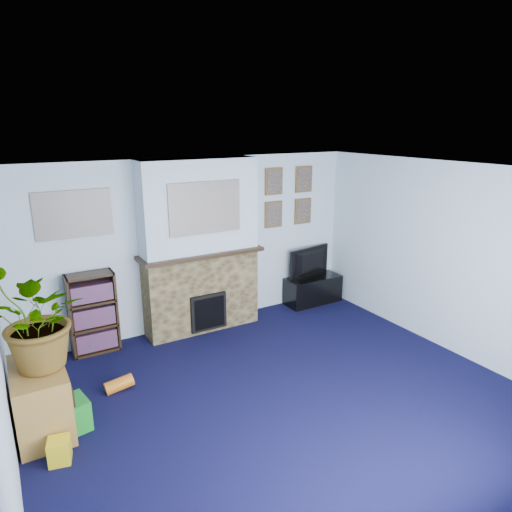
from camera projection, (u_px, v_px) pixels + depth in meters
floor at (280, 398)px, 4.88m from camera, size 5.00×4.50×0.01m
ceiling at (284, 172)px, 4.21m from camera, size 5.00×4.50×0.01m
wall_back at (194, 244)px, 6.42m from camera, size 5.00×0.04×2.40m
wall_front at (493, 412)px, 2.68m from camera, size 5.00×0.04×2.40m
wall_right at (448, 258)px, 5.75m from camera, size 0.04×4.50×2.40m
chimney_breast at (200, 249)px, 6.25m from camera, size 1.72×0.50×2.40m
collage_main at (205, 208)px, 5.91m from camera, size 1.00×0.03×0.68m
collage_left at (74, 214)px, 5.49m from camera, size 0.90×0.03×0.58m
portrait_tl at (274, 181)px, 6.80m from camera, size 0.30×0.03×0.40m
portrait_tr at (304, 179)px, 7.07m from camera, size 0.30×0.03×0.40m
portrait_bl at (273, 214)px, 6.94m from camera, size 0.30×0.03×0.40m
portrait_br at (303, 211)px, 7.21m from camera, size 0.30×0.03×0.40m
tv_stand at (313, 289)px, 7.45m from camera, size 0.93×0.39×0.44m
television at (313, 263)px, 7.34m from camera, size 0.84×0.25×0.48m
bookshelf at (93, 315)px, 5.78m from camera, size 0.58×0.28×1.05m
sideboard at (41, 397)px, 4.31m from camera, size 0.47×0.84×0.65m
potted_plant at (36, 321)px, 4.07m from camera, size 1.12×1.15×0.97m
mantel_clock at (203, 247)px, 6.21m from camera, size 0.10×0.06×0.14m
mantel_candle at (219, 244)px, 6.33m from camera, size 0.05×0.05×0.15m
mantel_teddy at (159, 253)px, 5.91m from camera, size 0.13×0.13×0.13m
mantel_can at (251, 240)px, 6.58m from camera, size 0.06×0.06×0.13m
green_crate at (67, 418)px, 4.34m from camera, size 0.43×0.37×0.31m
toy_ball at (64, 423)px, 4.34m from camera, size 0.20×0.20×0.20m
toy_block at (59, 451)px, 3.95m from camera, size 0.22×0.22×0.22m
toy_tube at (119, 384)px, 5.02m from camera, size 0.32×0.14×0.18m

